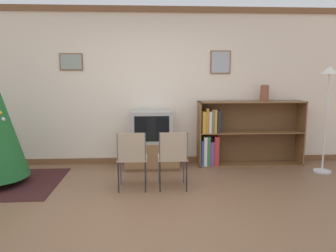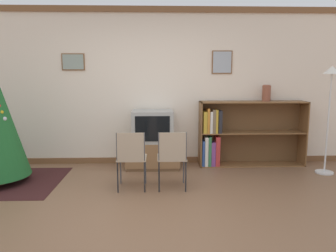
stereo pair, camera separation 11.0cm
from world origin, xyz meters
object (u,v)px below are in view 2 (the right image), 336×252
television (153,126)px  vase (266,93)px  bookshelf (234,135)px  tv_console (153,154)px  folding_chair_right (172,156)px  folding_chair_left (131,157)px  standing_lamp (331,92)px

television → vase: bearing=4.0°
vase → bookshelf: bearing=-177.8°
television → tv_console: bearing=90.0°
folding_chair_right → folding_chair_left: bearing=180.0°
television → standing_lamp: size_ratio=0.40×
bookshelf → standing_lamp: 1.65m
standing_lamp → bookshelf: bearing=158.6°
vase → standing_lamp: size_ratio=0.16×
tv_console → television: bearing=-90.0°
folding_chair_right → bookshelf: (1.13, 1.21, 0.06)m
television → folding_chair_left: 1.15m
tv_console → television: (0.00, -0.00, 0.49)m
bookshelf → vase: 0.91m
television → folding_chair_right: bearing=-75.8°
television → standing_lamp: (2.76, -0.42, 0.59)m
television → standing_lamp: bearing=-8.6°
folding_chair_right → bookshelf: size_ratio=0.45×
television → vase: vase is taller
tv_console → bookshelf: bearing=4.5°
tv_console → folding_chair_left: 1.16m
folding_chair_right → standing_lamp: 2.71m
standing_lamp → vase: bearing=145.9°
folding_chair_right → standing_lamp: standing_lamp is taller
vase → standing_lamp: bearing=-34.1°
folding_chair_left → standing_lamp: standing_lamp is taller
tv_console → television: 0.49m
bookshelf → vase: (0.54, 0.02, 0.73)m
bookshelf → folding_chair_right: bearing=-133.2°
tv_console → standing_lamp: size_ratio=0.53×
television → folding_chair_right: (0.28, -1.09, -0.24)m
tv_console → bookshelf: 1.45m
vase → standing_lamp: standing_lamp is taller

